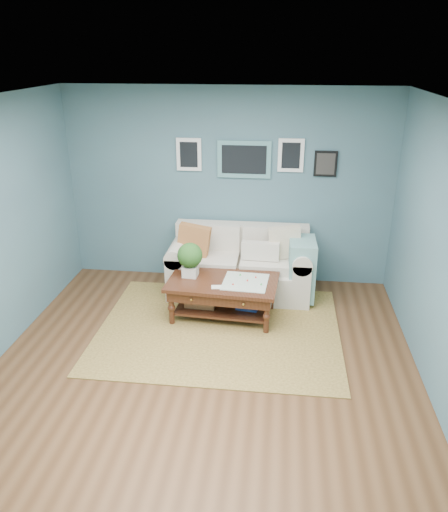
# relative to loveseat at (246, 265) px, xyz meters

# --- Properties ---
(room_shell) EXTENTS (5.00, 5.02, 2.70)m
(room_shell) POSITION_rel_loveseat_xyz_m (-0.29, -1.97, 0.95)
(room_shell) COLOR brown
(room_shell) RESTS_ON ground
(area_rug) EXTENTS (2.86, 2.29, 0.01)m
(area_rug) POSITION_rel_loveseat_xyz_m (-0.24, -1.04, -0.40)
(area_rug) COLOR brown
(area_rug) RESTS_ON ground
(loveseat) EXTENTS (1.94, 0.88, 1.00)m
(loveseat) POSITION_rel_loveseat_xyz_m (0.00, 0.00, 0.00)
(loveseat) COLOR beige
(loveseat) RESTS_ON ground
(coffee_table) EXTENTS (1.38, 0.87, 0.93)m
(coffee_table) POSITION_rel_loveseat_xyz_m (-0.30, -0.71, 0.01)
(coffee_table) COLOR black
(coffee_table) RESTS_ON ground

